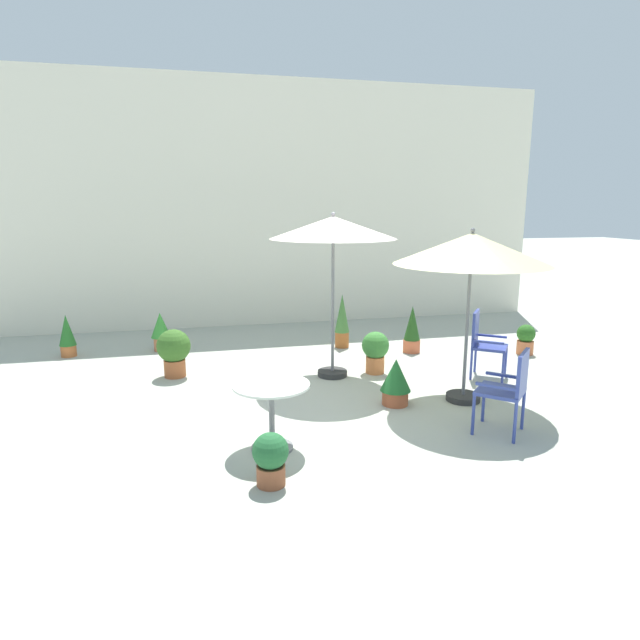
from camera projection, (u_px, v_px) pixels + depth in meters
The scene contains 16 objects.
ground_plane at pixel (328, 393), 7.29m from camera, with size 60.00×60.00×0.00m, color #ACAFA0.
villa_facade at pixel (274, 205), 11.19m from camera, with size 11.63×0.30×4.98m, color silver.
patio_umbrella_0 at pixel (333, 230), 7.59m from camera, with size 1.81×1.81×2.40m.
patio_umbrella_1 at pixel (472, 251), 6.62m from camera, with size 1.93×1.93×2.22m.
cafe_table_0 at pixel (272, 404), 5.53m from camera, with size 0.80×0.80×0.71m.
patio_chair_0 at pixel (509, 386), 5.89m from camera, with size 0.67×0.67×0.96m.
patio_chair_1 at pixel (484, 340), 7.88m from camera, with size 0.65×0.64×0.98m.
potted_plant_0 at pixel (396, 381), 6.81m from camera, with size 0.39×0.39×0.60m.
potted_plant_1 at pixel (342, 321), 9.55m from camera, with size 0.26×0.26×0.96m.
potted_plant_2 at pixel (67, 335), 8.99m from camera, with size 0.27×0.27×0.71m.
potted_plant_3 at pixel (526, 339), 9.15m from camera, with size 0.31×0.31×0.51m.
potted_plant_4 at pixel (412, 330), 9.24m from camera, with size 0.29×0.29×0.82m.
potted_plant_5 at pixel (161, 330), 9.35m from camera, with size 0.33×0.33×0.67m.
potted_plant_6 at pixel (174, 350), 7.92m from camera, with size 0.49×0.49×0.71m.
potted_plant_7 at pixel (271, 457), 4.85m from camera, with size 0.33×0.33×0.50m.
potted_plant_8 at pixel (375, 350), 8.10m from camera, with size 0.41×0.41×0.64m.
Camera 1 is at (-1.69, -6.71, 2.50)m, focal length 30.22 mm.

